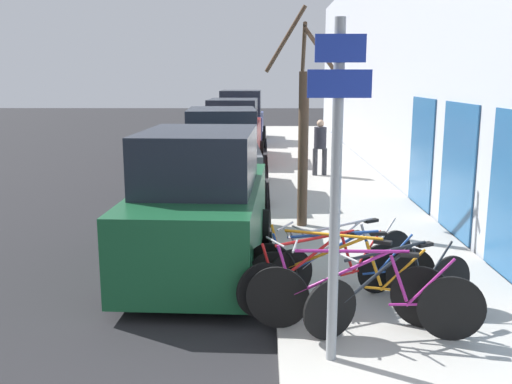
# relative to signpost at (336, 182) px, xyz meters

# --- Properties ---
(ground_plane) EXTENTS (80.00, 80.00, 0.00)m
(ground_plane) POSITION_rel_signpost_xyz_m (-1.52, 8.30, -1.94)
(ground_plane) COLOR black
(sidewalk_curb) EXTENTS (3.20, 32.00, 0.15)m
(sidewalk_curb) POSITION_rel_signpost_xyz_m (1.08, 11.10, -1.87)
(sidewalk_curb) COLOR #9E9B93
(sidewalk_curb) RESTS_ON ground
(building_facade) EXTENTS (0.23, 32.00, 6.50)m
(building_facade) POSITION_rel_signpost_xyz_m (2.83, 11.02, 1.29)
(building_facade) COLOR #B2B7C1
(building_facade) RESTS_ON ground
(signpost) EXTENTS (0.58, 0.12, 3.27)m
(signpost) POSITION_rel_signpost_xyz_m (0.00, 0.00, 0.00)
(signpost) COLOR gray
(signpost) RESTS_ON sidewalk_curb
(bicycle_0) EXTENTS (2.53, 0.55, 0.98)m
(bicycle_0) POSITION_rel_signpost_xyz_m (0.40, 0.58, -1.38)
(bicycle_0) COLOR black
(bicycle_0) RESTS_ON sidewalk_curb
(bicycle_1) EXTENTS (2.12, 1.17, 0.92)m
(bicycle_1) POSITION_rel_signpost_xyz_m (0.79, 0.86, -1.40)
(bicycle_1) COLOR black
(bicycle_1) RESTS_ON sidewalk_curb
(bicycle_2) EXTENTS (2.31, 1.21, 0.98)m
(bicycle_2) POSITION_rel_signpost_xyz_m (0.26, 1.18, -1.38)
(bicycle_2) COLOR black
(bicycle_2) RESTS_ON sidewalk_curb
(bicycle_3) EXTENTS (2.10, 1.09, 0.90)m
(bicycle_3) POSITION_rel_signpost_xyz_m (0.07, 1.40, -1.41)
(bicycle_3) COLOR black
(bicycle_3) RESTS_ON sidewalk_curb
(bicycle_4) EXTENTS (2.39, 0.44, 0.89)m
(bicycle_4) POSITION_rel_signpost_xyz_m (0.31, 1.55, -1.41)
(bicycle_4) COLOR black
(bicycle_4) RESTS_ON sidewalk_curb
(bicycle_5) EXTENTS (2.06, 1.27, 0.90)m
(bicycle_5) POSITION_rel_signpost_xyz_m (0.41, 1.99, -1.41)
(bicycle_5) COLOR black
(bicycle_5) RESTS_ON sidewalk_curb
(parked_car_0) EXTENTS (2.13, 4.41, 2.14)m
(parked_car_0) POSITION_rel_signpost_xyz_m (-1.62, 3.17, -0.97)
(parked_car_0) COLOR #144728
(parked_car_0) RESTS_ON ground
(parked_car_1) EXTENTS (2.14, 4.43, 2.17)m
(parked_car_1) POSITION_rel_signpost_xyz_m (-1.66, 8.37, -0.96)
(parked_car_1) COLOR #51565B
(parked_car_1) RESTS_ON ground
(parked_car_2) EXTENTS (2.03, 4.52, 2.17)m
(parked_car_2) POSITION_rel_signpost_xyz_m (-1.67, 13.98, -0.95)
(parked_car_2) COLOR maroon
(parked_car_2) RESTS_ON ground
(parked_car_3) EXTENTS (2.13, 4.57, 2.32)m
(parked_car_3) POSITION_rel_signpost_xyz_m (-1.62, 19.67, -0.90)
(parked_car_3) COLOR navy
(parked_car_3) RESTS_ON ground
(pedestrian_near) EXTENTS (0.41, 0.35, 1.57)m
(pedestrian_near) POSITION_rel_signpost_xyz_m (0.93, 10.78, -0.88)
(pedestrian_near) COLOR #333338
(pedestrian_near) RESTS_ON sidewalk_curb
(street_tree) EXTENTS (1.26, 1.56, 4.00)m
(street_tree) POSITION_rel_signpost_xyz_m (0.05, 5.24, -0.05)
(street_tree) COLOR #4C3828
(street_tree) RESTS_ON sidewalk_curb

